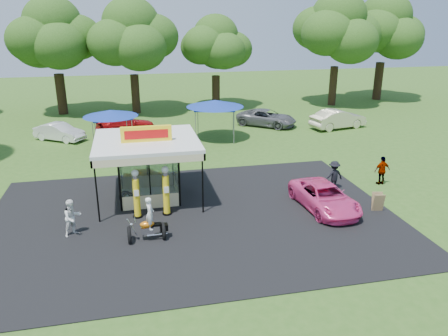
{
  "coord_description": "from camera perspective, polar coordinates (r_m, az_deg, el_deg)",
  "views": [
    {
      "loc": [
        -2.74,
        -17.55,
        9.51
      ],
      "look_at": [
        1.98,
        4.0,
        1.79
      ],
      "focal_mm": 35.0,
      "sensor_mm": 36.0,
      "label": 1
    }
  ],
  "objects": [
    {
      "name": "ground",
      "position": [
        20.15,
        -3.1,
        -8.91
      ],
      "size": [
        120.0,
        120.0,
        0.0
      ],
      "primitive_type": "plane",
      "color": "#31581B",
      "rests_on": "ground"
    },
    {
      "name": "asphalt_apron",
      "position": [
        21.91,
        -3.97,
        -6.44
      ],
      "size": [
        20.0,
        14.0,
        0.04
      ],
      "primitive_type": "cube",
      "color": "black",
      "rests_on": "ground"
    },
    {
      "name": "gas_station_kiosk",
      "position": [
        23.85,
        -9.9,
        0.08
      ],
      "size": [
        5.4,
        5.4,
        4.18
      ],
      "color": "white",
      "rests_on": "ground"
    },
    {
      "name": "gas_pump_left",
      "position": [
        21.81,
        -11.36,
        -3.49
      ],
      "size": [
        0.47,
        0.47,
        2.53
      ],
      "color": "black",
      "rests_on": "ground"
    },
    {
      "name": "gas_pump_right",
      "position": [
        21.88,
        -7.57,
        -3.11
      ],
      "size": [
        0.48,
        0.48,
        2.59
      ],
      "color": "black",
      "rests_on": "ground"
    },
    {
      "name": "motorcycle",
      "position": [
        19.74,
        -9.78,
        -7.11
      ],
      "size": [
        1.81,
        0.91,
        2.14
      ],
      "rotation": [
        0.0,
        0.0,
        0.04
      ],
      "color": "black",
      "rests_on": "ground"
    },
    {
      "name": "spare_tires",
      "position": [
        23.87,
        -12.6,
        -3.77
      ],
      "size": [
        0.88,
        0.62,
        0.72
      ],
      "rotation": [
        0.0,
        0.0,
        0.18
      ],
      "color": "black",
      "rests_on": "ground"
    },
    {
      "name": "a_frame_sign",
      "position": [
        23.7,
        19.45,
        -4.23
      ],
      "size": [
        0.59,
        0.6,
        0.98
      ],
      "rotation": [
        0.0,
        0.0,
        -0.22
      ],
      "color": "#593819",
      "rests_on": "ground"
    },
    {
      "name": "kiosk_car",
      "position": [
        26.36,
        -9.99,
        -1.06
      ],
      "size": [
        2.82,
        1.13,
        0.96
      ],
      "primitive_type": "imported",
      "rotation": [
        0.0,
        0.0,
        1.57
      ],
      "color": "yellow",
      "rests_on": "ground"
    },
    {
      "name": "pink_sedan",
      "position": [
        23.13,
        12.98,
        -3.73
      ],
      "size": [
        2.55,
        4.92,
        1.33
      ],
      "primitive_type": "imported",
      "rotation": [
        0.0,
        0.0,
        0.08
      ],
      "color": "#F4428E",
      "rests_on": "ground"
    },
    {
      "name": "spectator_west",
      "position": [
        21.02,
        -19.2,
        -6.14
      ],
      "size": [
        1.08,
        1.03,
        1.75
      ],
      "primitive_type": "imported",
      "rotation": [
        0.0,
        0.0,
        0.62
      ],
      "color": "white",
      "rests_on": "ground"
    },
    {
      "name": "spectator_east_a",
      "position": [
        25.72,
        14.16,
        -0.96
      ],
      "size": [
        1.2,
        0.79,
        1.74
      ],
      "primitive_type": "imported",
      "rotation": [
        0.0,
        0.0,
        3.28
      ],
      "color": "black",
      "rests_on": "ground"
    },
    {
      "name": "spectator_east_b",
      "position": [
        27.4,
        19.95,
        -0.31
      ],
      "size": [
        1.04,
        0.49,
        1.73
      ],
      "primitive_type": "imported",
      "rotation": [
        0.0,
        0.0,
        3.2
      ],
      "color": "gray",
      "rests_on": "ground"
    },
    {
      "name": "bg_car_a",
      "position": [
        37.49,
        -20.7,
        4.42
      ],
      "size": [
        4.31,
        3.57,
        1.39
      ],
      "primitive_type": "imported",
      "rotation": [
        0.0,
        0.0,
        0.98
      ],
      "color": "silver",
      "rests_on": "ground"
    },
    {
      "name": "bg_car_b",
      "position": [
        38.27,
        -12.73,
        5.54
      ],
      "size": [
        5.39,
        3.34,
        1.46
      ],
      "primitive_type": "imported",
      "rotation": [
        0.0,
        0.0,
        1.85
      ],
      "color": "#AF0D0F",
      "rests_on": "ground"
    },
    {
      "name": "bg_car_d",
      "position": [
        40.03,
        5.59,
        6.54
      ],
      "size": [
        5.72,
        5.31,
        1.49
      ],
      "primitive_type": "imported",
      "rotation": [
        0.0,
        0.0,
        0.89
      ],
      "color": "#5B5B5E",
      "rests_on": "ground"
    },
    {
      "name": "bg_car_e",
      "position": [
        40.25,
        14.66,
        6.21
      ],
      "size": [
        5.36,
        2.85,
        1.68
      ],
      "primitive_type": "imported",
      "rotation": [
        0.0,
        0.0,
        1.79
      ],
      "color": "beige",
      "rests_on": "ground"
    },
    {
      "name": "tent_west",
      "position": [
        34.02,
        -14.59,
        6.91
      ],
      "size": [
        4.08,
        4.08,
        2.85
      ],
      "rotation": [
        0.0,
        0.0,
        0.15
      ],
      "color": "gray",
      "rests_on": "ground"
    },
    {
      "name": "tent_east",
      "position": [
        35.03,
        -1.18,
        8.39
      ],
      "size": [
        4.57,
        4.57,
        3.2
      ],
      "rotation": [
        0.0,
        0.0,
        -0.22
      ],
      "color": "gray",
      "rests_on": "ground"
    },
    {
      "name": "oak_far_b",
      "position": [
        47.12,
        -21.24,
        15.14
      ],
      "size": [
        9.36,
        9.36,
        11.16
      ],
      "color": "black",
      "rests_on": "ground"
    },
    {
      "name": "oak_far_c",
      "position": [
        45.45,
        -11.92,
        15.75
      ],
      "size": [
        9.39,
        9.39,
        11.06
      ],
      "color": "black",
      "rests_on": "ground"
    },
    {
      "name": "oak_far_d",
      "position": [
        47.57,
        -1.09,
        15.12
      ],
      "size": [
        7.99,
        7.99,
        9.51
      ],
      "color": "black",
      "rests_on": "ground"
    },
    {
      "name": "oak_far_e",
      "position": [
        50.33,
        14.55,
        16.45
      ],
      "size": [
        9.91,
        9.91,
        11.8
      ],
      "color": "black",
      "rests_on": "ground"
    },
    {
      "name": "oak_far_f",
      "position": [
        55.47,
        20.14,
        16.17
      ],
      "size": [
        9.79,
        9.79,
        11.8
      ],
      "color": "black",
      "rests_on": "ground"
    }
  ]
}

